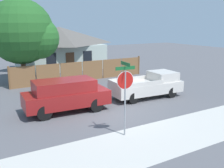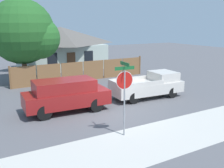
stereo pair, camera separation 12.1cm
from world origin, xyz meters
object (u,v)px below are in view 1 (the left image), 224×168
(red_suv, at_px, (66,94))
(stop_sign, at_px, (125,86))
(house, at_px, (60,47))
(oak_tree, at_px, (24,33))
(orange_pickup, at_px, (149,85))

(red_suv, height_order, stop_sign, stop_sign)
(house, relative_size, oak_tree, 1.38)
(house, xyz_separation_m, stop_sign, (-3.80, -18.73, -0.09))
(house, distance_m, oak_tree, 8.10)
(red_suv, bearing_deg, orange_pickup, 3.56)
(house, xyz_separation_m, red_suv, (-4.86, -14.34, -1.34))
(house, height_order, oak_tree, oak_tree)
(red_suv, distance_m, stop_sign, 4.68)
(red_suv, bearing_deg, house, 75.02)
(house, bearing_deg, oak_tree, -129.56)
(house, xyz_separation_m, orange_pickup, (1.04, -14.36, -1.53))
(house, distance_m, orange_pickup, 14.48)
(orange_pickup, height_order, stop_sign, stop_sign)
(oak_tree, bearing_deg, house, 50.44)
(orange_pickup, bearing_deg, stop_sign, -134.21)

